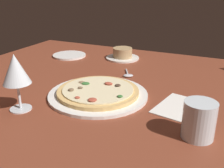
# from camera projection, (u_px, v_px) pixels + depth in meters

# --- Properties ---
(dining_table) EXTENTS (1.50, 1.10, 0.04)m
(dining_table) POSITION_uv_depth(u_px,v_px,m) (125.00, 94.00, 0.95)
(dining_table) COLOR brown
(dining_table) RESTS_ON ground
(pizza_main) EXTENTS (0.33, 0.33, 0.03)m
(pizza_main) POSITION_uv_depth(u_px,v_px,m) (98.00, 93.00, 0.88)
(pizza_main) COLOR white
(pizza_main) RESTS_ON dining_table
(ramekin_on_saucer) EXTENTS (0.16, 0.16, 0.05)m
(ramekin_on_saucer) POSITION_uv_depth(u_px,v_px,m) (123.00, 54.00, 1.30)
(ramekin_on_saucer) COLOR silver
(ramekin_on_saucer) RESTS_ON dining_table
(wine_glass_far) EXTENTS (0.08, 0.08, 0.17)m
(wine_glass_far) POSITION_uv_depth(u_px,v_px,m) (16.00, 70.00, 0.75)
(wine_glass_far) COLOR silver
(wine_glass_far) RESTS_ON dining_table
(water_glass) EXTENTS (0.08, 0.08, 0.09)m
(water_glass) POSITION_uv_depth(u_px,v_px,m) (199.00, 122.00, 0.64)
(water_glass) COLOR silver
(water_glass) RESTS_ON dining_table
(side_plate) EXTENTS (0.16, 0.16, 0.01)m
(side_plate) POSITION_uv_depth(u_px,v_px,m) (69.00, 55.00, 1.34)
(side_plate) COLOR white
(side_plate) RESTS_ON dining_table
(paper_menu) EXTENTS (0.18, 0.19, 0.00)m
(paper_menu) POSITION_uv_depth(u_px,v_px,m) (184.00, 108.00, 0.80)
(paper_menu) COLOR white
(paper_menu) RESTS_ON dining_table
(spoon) EXTENTS (0.07, 0.09, 0.01)m
(spoon) POSITION_uv_depth(u_px,v_px,m) (128.00, 75.00, 1.07)
(spoon) COLOR silver
(spoon) RESTS_ON dining_table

